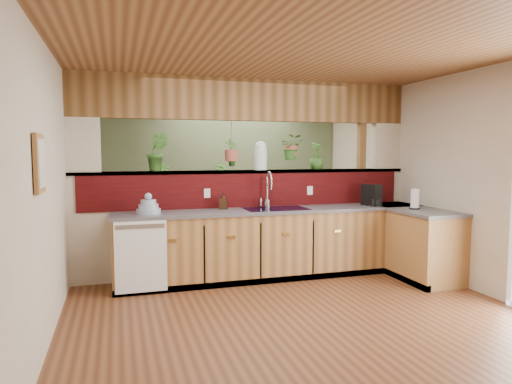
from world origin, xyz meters
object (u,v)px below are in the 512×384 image
object	(u,v)px
dish_stack	(148,207)
paper_towel	(415,199)
faucet	(268,188)
soap_dispenser	(223,201)
glass_jar	(260,156)
shelving_console	(192,217)
coffee_maker	(372,196)

from	to	relation	value
dish_stack	paper_towel	size ratio (longest dim) A/B	1.05
dish_stack	paper_towel	xyz separation A→B (m)	(3.32, -0.53, 0.05)
faucet	paper_towel	distance (m)	1.90
soap_dispenser	glass_jar	world-z (taller)	glass_jar
dish_stack	soap_dispenser	world-z (taller)	dish_stack
soap_dispenser	shelving_console	distance (m)	2.19
shelving_console	dish_stack	bearing A→B (deg)	-126.28
faucet	coffee_maker	size ratio (longest dim) A/B	1.66
soap_dispenser	glass_jar	distance (m)	0.84
paper_towel	glass_jar	distance (m)	2.10
faucet	soap_dispenser	size ratio (longest dim) A/B	2.26
soap_dispenser	glass_jar	xyz separation A→B (m)	(0.57, 0.22, 0.58)
paper_towel	shelving_console	world-z (taller)	paper_towel
coffee_maker	glass_jar	world-z (taller)	glass_jar
dish_stack	shelving_console	size ratio (longest dim) A/B	0.19
glass_jar	shelving_console	size ratio (longest dim) A/B	0.26
shelving_console	glass_jar	bearing A→B (deg)	-86.63
dish_stack	shelving_console	xyz separation A→B (m)	(0.88, 2.30, -0.48)
coffee_maker	paper_towel	world-z (taller)	coffee_maker
paper_towel	dish_stack	bearing A→B (deg)	170.88
soap_dispenser	shelving_console	xyz separation A→B (m)	(-0.07, 2.12, -0.51)
soap_dispenser	shelving_console	bearing A→B (deg)	91.99
faucet	soap_dispenser	bearing A→B (deg)	-179.66
coffee_maker	glass_jar	distance (m)	1.63
faucet	paper_towel	bearing A→B (deg)	-22.15
coffee_maker	shelving_console	bearing A→B (deg)	113.37
dish_stack	coffee_maker	distance (m)	3.00
soap_dispenser	shelving_console	size ratio (longest dim) A/B	0.14
dish_stack	paper_towel	world-z (taller)	paper_towel
glass_jar	faucet	bearing A→B (deg)	-80.40
glass_jar	paper_towel	bearing A→B (deg)	-27.55
dish_stack	paper_towel	distance (m)	3.36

